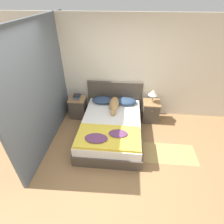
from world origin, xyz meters
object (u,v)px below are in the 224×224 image
at_px(dog, 114,104).
at_px(book_stack, 77,97).
at_px(table_lamp, 153,93).
at_px(pillow_right, 126,101).
at_px(nightstand_left, 78,107).
at_px(nightstand_right, 151,111).
at_px(pillow_left, 103,100).
at_px(bed, 111,128).

distance_m(dog, book_stack, 1.02).
bearing_deg(table_lamp, book_stack, 179.81).
bearing_deg(dog, pillow_right, 38.19).
xyz_separation_m(pillow_right, table_lamp, (0.67, -0.04, 0.31)).
bearing_deg(table_lamp, nightstand_left, -179.77).
relative_size(nightstand_right, pillow_left, 1.03).
relative_size(bed, book_stack, 8.47).
bearing_deg(nightstand_left, pillow_left, 4.06).
xyz_separation_m(nightstand_left, table_lamp, (1.95, 0.01, 0.55)).
height_order(pillow_right, dog, dog).
distance_m(dog, table_lamp, 1.01).
height_order(dog, book_stack, dog).
xyz_separation_m(pillow_right, book_stack, (-1.28, -0.03, 0.09)).
bearing_deg(bed, dog, 87.91).
relative_size(nightstand_left, nightstand_right, 1.00).
xyz_separation_m(nightstand_right, book_stack, (-1.96, 0.01, 0.33)).
height_order(bed, nightstand_right, nightstand_right).
bearing_deg(book_stack, bed, -36.87).
xyz_separation_m(bed, nightstand_right, (0.98, 0.72, 0.06)).
height_order(nightstand_left, book_stack, book_stack).
height_order(pillow_right, book_stack, book_stack).
xyz_separation_m(nightstand_left, book_stack, (-0.00, 0.01, 0.33)).
height_order(pillow_right, table_lamp, table_lamp).
relative_size(book_stack, table_lamp, 0.68).
distance_m(pillow_left, pillow_right, 0.61).
xyz_separation_m(bed, nightstand_left, (-0.98, 0.72, 0.06)).
xyz_separation_m(bed, dog, (0.02, 0.54, 0.33)).
bearing_deg(nightstand_left, pillow_right, 2.13).
xyz_separation_m(nightstand_right, pillow_left, (-1.28, 0.05, 0.24)).
height_order(nightstand_right, pillow_left, pillow_left).
bearing_deg(book_stack, nightstand_right, -0.42).
bearing_deg(table_lamp, bed, -143.36).
distance_m(nightstand_left, pillow_left, 0.71).
height_order(bed, book_stack, book_stack).
height_order(book_stack, table_lamp, table_lamp).
relative_size(pillow_left, dog, 0.68).
xyz_separation_m(dog, table_lamp, (0.96, 0.19, 0.28)).
bearing_deg(pillow_right, nightstand_right, -4.06).
relative_size(nightstand_right, book_stack, 2.41).
xyz_separation_m(nightstand_right, pillow_right, (-0.67, 0.05, 0.24)).
relative_size(bed, nightstand_right, 3.51).
bearing_deg(bed, table_lamp, 36.64).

